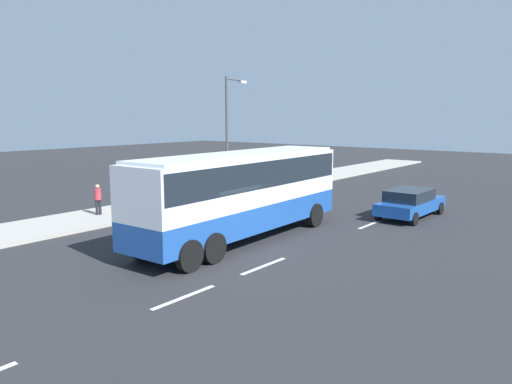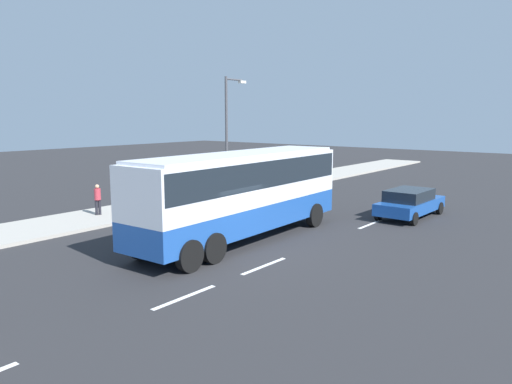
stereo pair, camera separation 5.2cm
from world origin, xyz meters
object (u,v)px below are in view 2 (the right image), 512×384
(coach_bus, at_px, (242,187))
(street_lamp, at_px, (228,130))
(pedestrian_at_crossing, at_px, (163,193))
(pedestrian_near_curb, at_px, (98,198))
(car_blue_saloon, at_px, (410,202))

(coach_bus, height_order, street_lamp, street_lamp)
(pedestrian_at_crossing, height_order, street_lamp, street_lamp)
(pedestrian_near_curb, xyz_separation_m, pedestrian_at_crossing, (2.77, -1.77, 0.05))
(pedestrian_at_crossing, distance_m, street_lamp, 6.15)
(coach_bus, height_order, pedestrian_near_curb, coach_bus)
(pedestrian_near_curb, bearing_deg, street_lamp, 96.02)
(car_blue_saloon, xyz_separation_m, pedestrian_near_curb, (-9.93, 12.39, 0.27))
(coach_bus, height_order, pedestrian_at_crossing, coach_bus)
(car_blue_saloon, bearing_deg, pedestrian_at_crossing, 125.13)
(coach_bus, xyz_separation_m, car_blue_saloon, (8.83, -3.74, -1.48))
(pedestrian_near_curb, bearing_deg, car_blue_saloon, 57.33)
(street_lamp, bearing_deg, car_blue_saloon, -79.71)
(pedestrian_at_crossing, relative_size, street_lamp, 0.23)
(coach_bus, height_order, car_blue_saloon, coach_bus)
(coach_bus, xyz_separation_m, pedestrian_near_curb, (-1.10, 8.66, -1.21))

